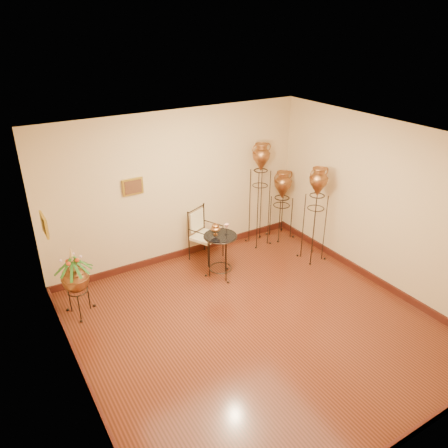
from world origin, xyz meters
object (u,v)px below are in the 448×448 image
amphora_tall (260,194)px  side_table (220,255)px  amphora_mid (315,214)px  planter_urn (75,277)px  armchair (206,235)px

amphora_tall → side_table: 1.63m
amphora_mid → planter_urn: amphora_mid is taller
amphora_tall → side_table: amphora_tall is taller
amphora_tall → armchair: size_ratio=2.12×
amphora_mid → armchair: (-1.72, 1.04, -0.43)m
side_table → planter_urn: bearing=174.9°
armchair → side_table: size_ratio=0.95×
planter_urn → armchair: (2.52, 0.48, -0.17)m
amphora_mid → planter_urn: 4.29m
amphora_tall → amphora_mid: 1.17m
planter_urn → side_table: size_ratio=1.14×
armchair → amphora_mid: bearing=-55.6°
amphora_mid → amphora_tall: bearing=115.9°
armchair → side_table: side_table is taller
planter_urn → armchair: bearing=10.8°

